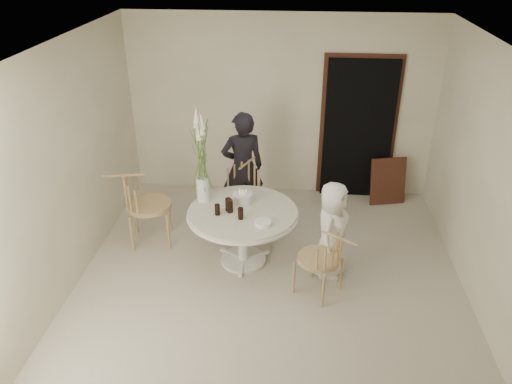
# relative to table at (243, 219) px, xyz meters

# --- Properties ---
(ground) EXTENTS (4.50, 4.50, 0.00)m
(ground) POSITION_rel_table_xyz_m (0.35, -0.25, -0.62)
(ground) COLOR beige
(ground) RESTS_ON ground
(room_shell) EXTENTS (4.50, 4.50, 4.50)m
(room_shell) POSITION_rel_table_xyz_m (0.35, -0.25, 1.00)
(room_shell) COLOR white
(room_shell) RESTS_ON ground
(doorway) EXTENTS (1.00, 0.10, 2.10)m
(doorway) POSITION_rel_table_xyz_m (1.50, 1.94, 0.43)
(doorway) COLOR black
(doorway) RESTS_ON ground
(door_trim) EXTENTS (1.12, 0.03, 2.22)m
(door_trim) POSITION_rel_table_xyz_m (1.50, 1.98, 0.49)
(door_trim) COLOR #50241B
(door_trim) RESTS_ON ground
(table) EXTENTS (1.33, 1.33, 0.73)m
(table) POSITION_rel_table_xyz_m (0.00, 0.00, 0.00)
(table) COLOR white
(table) RESTS_ON ground
(picture_frame) EXTENTS (0.55, 0.28, 0.71)m
(picture_frame) POSITION_rel_table_xyz_m (1.99, 1.70, -0.26)
(picture_frame) COLOR #50241B
(picture_frame) RESTS_ON ground
(chair_far) EXTENTS (0.67, 0.69, 0.96)m
(chair_far) POSITION_rel_table_xyz_m (-0.07, 0.82, 0.00)
(chair_far) COLOR tan
(chair_far) RESTS_ON ground
(chair_right) EXTENTS (0.63, 0.62, 0.83)m
(chair_right) POSITION_rel_table_xyz_m (1.00, -0.57, -0.08)
(chair_right) COLOR tan
(chair_right) RESTS_ON ground
(chair_left) EXTENTS (0.66, 0.62, 1.00)m
(chair_left) POSITION_rel_table_xyz_m (-1.39, 0.33, 0.03)
(chair_left) COLOR tan
(chair_left) RESTS_ON ground
(girl) EXTENTS (0.66, 0.53, 1.59)m
(girl) POSITION_rel_table_xyz_m (-0.12, 1.05, 0.18)
(girl) COLOR black
(girl) RESTS_ON ground
(boy) EXTENTS (0.55, 0.68, 1.20)m
(boy) POSITION_rel_table_xyz_m (1.05, -0.14, -0.02)
(boy) COLOR white
(boy) RESTS_ON ground
(birthday_cake) EXTENTS (0.24, 0.24, 0.17)m
(birthday_cake) POSITION_rel_table_xyz_m (-0.02, 0.20, 0.17)
(birthday_cake) COLOR white
(birthday_cake) RESTS_ON table
(cola_tumbler_a) EXTENTS (0.08, 0.08, 0.16)m
(cola_tumbler_a) POSITION_rel_table_xyz_m (-0.14, -0.05, 0.19)
(cola_tumbler_a) COLOR black
(cola_tumbler_a) RESTS_ON table
(cola_tumbler_b) EXTENTS (0.08, 0.08, 0.14)m
(cola_tumbler_b) POSITION_rel_table_xyz_m (-0.00, -0.19, 0.18)
(cola_tumbler_b) COLOR black
(cola_tumbler_b) RESTS_ON table
(cola_tumbler_c) EXTENTS (0.08, 0.08, 0.13)m
(cola_tumbler_c) POSITION_rel_table_xyz_m (-0.28, -0.12, 0.18)
(cola_tumbler_c) COLOR black
(cola_tumbler_c) RESTS_ON table
(cola_tumbler_d) EXTENTS (0.10, 0.10, 0.16)m
(cola_tumbler_d) POSITION_rel_table_xyz_m (-0.17, -0.01, 0.19)
(cola_tumbler_d) COLOR black
(cola_tumbler_d) RESTS_ON table
(plate_stack) EXTENTS (0.23, 0.23, 0.05)m
(plate_stack) POSITION_rel_table_xyz_m (0.26, -0.30, 0.14)
(plate_stack) COLOR white
(plate_stack) RESTS_ON table
(flower_vase) EXTENTS (0.16, 0.16, 1.19)m
(flower_vase) POSITION_rel_table_xyz_m (-0.51, 0.22, 0.68)
(flower_vase) COLOR white
(flower_vase) RESTS_ON table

